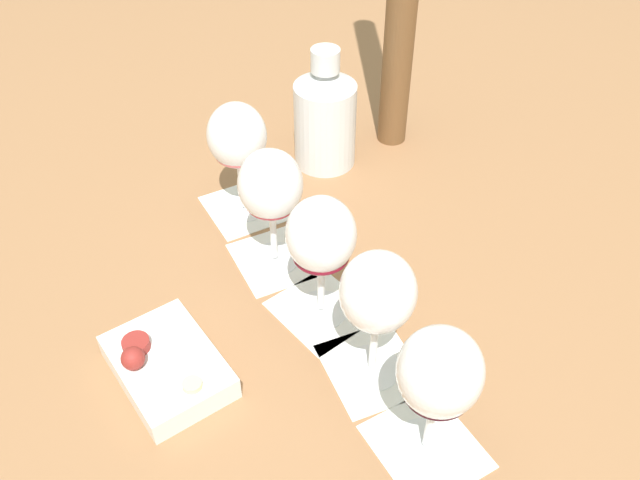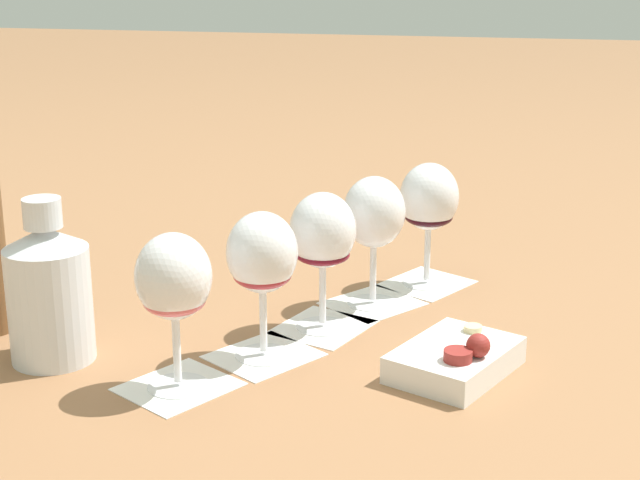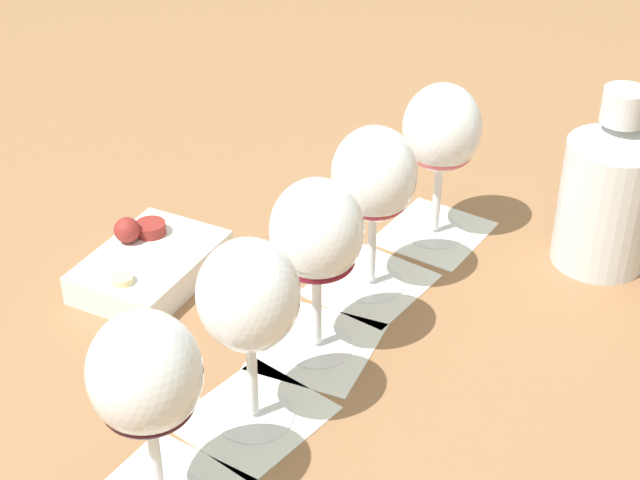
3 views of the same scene
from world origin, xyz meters
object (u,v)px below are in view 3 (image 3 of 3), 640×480
object	(u,v)px
ceramic_vase	(609,190)
wine_glass_2	(322,238)
wine_glass_0	(442,135)
wine_glass_1	(374,182)
wine_glass_3	(249,304)
snack_dish	(150,264)
wine_glass_4	(146,382)

from	to	relation	value
ceramic_vase	wine_glass_2	bearing A→B (deg)	-60.41
wine_glass_0	wine_glass_2	size ratio (longest dim) A/B	1.00
wine_glass_1	wine_glass_3	distance (m)	0.22
wine_glass_0	wine_glass_3	xyz separation A→B (m)	(0.30, -0.17, 0.00)
snack_dish	wine_glass_2	bearing A→B (deg)	60.52
wine_glass_3	wine_glass_2	bearing A→B (deg)	151.41
snack_dish	wine_glass_3	bearing A→B (deg)	32.66
wine_glass_0	ceramic_vase	bearing A→B (deg)	75.98
wine_glass_0	ceramic_vase	distance (m)	0.18
wine_glass_0	ceramic_vase	world-z (taller)	ceramic_vase
wine_glass_0	ceramic_vase	xyz separation A→B (m)	(0.04, 0.17, -0.04)
ceramic_vase	wine_glass_1	bearing A→B (deg)	-76.13
wine_glass_1	wine_glass_4	size ratio (longest dim) A/B	1.00
wine_glass_0	wine_glass_4	distance (m)	0.46
wine_glass_2	ceramic_vase	xyz separation A→B (m)	(-0.16, 0.28, -0.04)
wine_glass_1	ceramic_vase	distance (m)	0.25
wine_glass_0	wine_glass_1	world-z (taller)	same
wine_glass_0	snack_dish	world-z (taller)	wine_glass_0
wine_glass_2	wine_glass_4	distance (m)	0.22
wine_glass_2	ceramic_vase	size ratio (longest dim) A/B	0.90
wine_glass_0	snack_dish	distance (m)	0.33
wine_glass_0	wine_glass_1	bearing A→B (deg)	-34.56
ceramic_vase	snack_dish	xyz separation A→B (m)	(0.06, -0.46, -0.07)
wine_glass_4	snack_dish	world-z (taller)	wine_glass_4
wine_glass_3	snack_dish	world-z (taller)	wine_glass_3
wine_glass_1	wine_glass_4	xyz separation A→B (m)	(0.29, -0.16, 0.00)
wine_glass_1	wine_glass_0	bearing A→B (deg)	145.44
snack_dish	ceramic_vase	bearing A→B (deg)	97.22
wine_glass_2	wine_glass_4	size ratio (longest dim) A/B	1.00
wine_glass_3	wine_glass_1	bearing A→B (deg)	153.87
wine_glass_0	wine_glass_4	size ratio (longest dim) A/B	1.00
wine_glass_1	wine_glass_3	xyz separation A→B (m)	(0.20, -0.10, 0.00)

